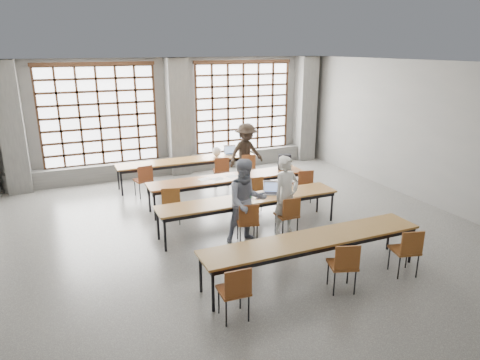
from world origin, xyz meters
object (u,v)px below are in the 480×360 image
(desk_row_b, at_px, (228,179))
(student_back, at_px, (246,153))
(chair_mid_centre, at_px, (253,190))
(chair_back_mid, at_px, (221,169))
(desk_row_c, at_px, (250,201))
(phone, at_px, (259,198))
(student_female, at_px, (246,201))
(green_box, at_px, (246,195))
(student_male, at_px, (286,196))
(chair_back_left, at_px, (144,178))
(chair_front_right, at_px, (289,212))
(desk_row_a, at_px, (188,162))
(chair_front_left, at_px, (248,219))
(desk_row_d, at_px, (314,241))
(red_pouch, at_px, (233,287))
(chair_mid_left, at_px, (171,201))
(laptop_back, at_px, (230,152))
(backpack, at_px, (284,162))
(chair_back_right, at_px, (248,166))
(chair_near_right, at_px, (407,248))
(mouse, at_px, (289,192))
(chair_near_left, at_px, (235,288))
(plastic_bag, at_px, (217,151))
(chair_mid_right, at_px, (304,183))
(chair_near_mid, at_px, (344,262))
(laptop_front, at_px, (272,190))

(desk_row_b, relative_size, student_back, 2.31)
(chair_mid_centre, bearing_deg, chair_back_mid, 91.09)
(desk_row_c, relative_size, phone, 30.77)
(student_female, bearing_deg, green_box, 72.55)
(student_male, bearing_deg, phone, 123.95)
(student_male, height_order, student_back, student_back)
(chair_back_left, height_order, chair_front_right, same)
(desk_row_a, distance_m, chair_front_left, 4.27)
(desk_row_d, xyz_separation_m, red_pouch, (-1.70, -0.55, -0.16))
(chair_mid_left, xyz_separation_m, red_pouch, (-0.07, -3.76, -0.04))
(laptop_back, bearing_deg, green_box, -107.29)
(red_pouch, bearing_deg, backpack, 53.41)
(student_back, bearing_deg, chair_front_right, -113.03)
(student_male, relative_size, red_pouch, 8.50)
(chair_back_right, xyz_separation_m, chair_near_right, (0.33, -5.86, 0.00))
(student_female, height_order, laptop_back, student_female)
(chair_mid_left, bearing_deg, chair_back_left, 95.48)
(desk_row_d, bearing_deg, chair_back_right, 77.62)
(student_female, xyz_separation_m, phone, (0.48, 0.40, -0.13))
(chair_mid_centre, distance_m, phone, 1.16)
(desk_row_d, distance_m, mouse, 2.34)
(chair_back_right, height_order, laptop_back, laptop_back)
(chair_front_left, distance_m, chair_near_right, 2.97)
(chair_back_right, distance_m, chair_near_left, 6.52)
(plastic_bag, bearing_deg, phone, -96.83)
(desk_row_b, relative_size, green_box, 16.00)
(chair_mid_centre, xyz_separation_m, plastic_bag, (0.08, 2.71, 0.34))
(desk_row_c, bearing_deg, mouse, -1.21)
(chair_near_right, relative_size, laptop_back, 2.19)
(chair_mid_right, bearing_deg, chair_near_mid, -112.72)
(chair_back_right, relative_size, chair_mid_right, 1.00)
(chair_mid_centre, bearing_deg, chair_near_right, -74.03)
(desk_row_b, relative_size, student_male, 2.35)
(desk_row_b, xyz_separation_m, student_female, (-0.46, -2.11, 0.20))
(chair_mid_left, relative_size, chair_mid_right, 1.00)
(chair_back_right, distance_m, phone, 3.32)
(chair_back_mid, relative_size, chair_mid_centre, 1.00)
(chair_near_mid, relative_size, laptop_front, 1.91)
(red_pouch, bearing_deg, student_male, 46.89)
(desk_row_b, distance_m, laptop_back, 2.33)
(green_box, bearing_deg, chair_mid_right, 24.29)
(chair_front_left, bearing_deg, student_back, 66.29)
(desk_row_b, distance_m, chair_mid_left, 1.74)
(desk_row_a, xyz_separation_m, chair_back_mid, (0.78, -0.63, -0.13))
(chair_back_right, relative_size, chair_near_left, 1.00)
(chair_near_left, xyz_separation_m, backpack, (3.30, 4.51, 0.39))
(backpack, bearing_deg, chair_near_left, -103.01)
(desk_row_b, relative_size, mouse, 40.82)
(phone, bearing_deg, chair_near_right, -61.83)
(mouse, bearing_deg, chair_back_mid, 98.12)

